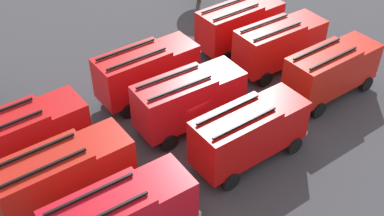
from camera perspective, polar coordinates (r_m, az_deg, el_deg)
ground_plane at (r=30.59m, az=0.00°, el=-2.05°), size 55.08×55.08×0.00m
fire_truck_1 at (r=27.04m, az=6.88°, el=-2.85°), size 7.49×3.64×3.88m
fire_truck_2 at (r=33.17m, az=16.44°, el=4.45°), size 7.48×3.61×3.88m
fire_truck_3 at (r=25.35m, az=-15.08°, el=-7.67°), size 7.49×3.62×3.88m
fire_truck_4 at (r=29.24m, az=-0.35°, el=1.16°), size 7.53×3.85×3.88m
fire_truck_5 at (r=35.29m, az=10.49°, el=7.68°), size 7.52×3.78×3.88m
fire_truck_6 at (r=28.25m, az=-19.53°, el=-3.10°), size 7.46×3.52×3.88m
fire_truck_7 at (r=31.90m, az=-5.46°, el=4.55°), size 7.48×3.60×3.88m
fire_truck_8 at (r=37.39m, az=5.77°, el=10.02°), size 7.48×3.60×3.88m
firefighter_0 at (r=37.57m, az=-1.50°, el=8.17°), size 0.46×0.47×1.63m
firefighter_1 at (r=30.75m, az=-20.73°, el=-2.33°), size 0.41×0.48×1.81m
firefighter_2 at (r=32.23m, az=-1.03°, el=2.43°), size 0.48×0.43×1.64m
traffic_cone_0 at (r=33.99m, az=1.77°, el=3.27°), size 0.39×0.39×0.56m
traffic_cone_1 at (r=35.45m, az=14.15°, el=3.72°), size 0.45×0.45×0.65m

